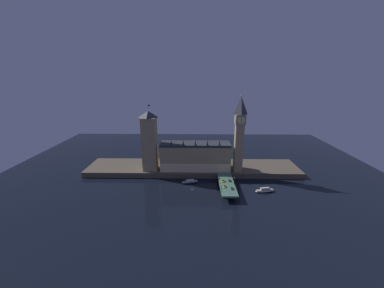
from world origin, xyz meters
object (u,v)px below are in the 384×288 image
at_px(victoria_tower, 150,141).
at_px(pedestrian_near_rail, 221,187).
at_px(clock_tower, 239,132).
at_px(boat_downstream, 265,190).
at_px(car_northbound_trail, 225,186).
at_px(car_southbound_trail, 229,180).
at_px(street_lamp_mid, 234,180).
at_px(car_northbound_lead, 223,181).
at_px(street_lamp_near, 222,187).
at_px(street_lamp_far, 218,173).
at_px(boat_upstream, 190,182).
at_px(pedestrian_mid_walk, 234,184).
at_px(car_southbound_lead, 232,188).

xyz_separation_m(victoria_tower, pedestrian_near_rail, (67.48, -42.67, -28.39)).
distance_m(clock_tower, boat_downstream, 58.44).
height_order(car_northbound_trail, car_southbound_trail, car_southbound_trail).
xyz_separation_m(car_southbound_trail, street_lamp_mid, (3.32, -4.76, 3.02)).
relative_size(car_northbound_lead, pedestrian_near_rail, 2.49).
bearing_deg(street_lamp_near, car_southbound_trail, 64.85).
distance_m(victoria_tower, street_lamp_far, 74.21).
bearing_deg(car_northbound_lead, pedestrian_near_rail, -102.41).
bearing_deg(street_lamp_near, street_lamp_mid, 49.75).
distance_m(clock_tower, boat_upstream, 66.87).
relative_size(clock_tower, victoria_tower, 1.14).
height_order(clock_tower, street_lamp_near, clock_tower).
bearing_deg(clock_tower, boat_downstream, -61.65).
xyz_separation_m(car_southbound_trail, pedestrian_near_rail, (-8.75, -13.99, 0.21)).
distance_m(car_southbound_trail, street_lamp_mid, 6.54).
distance_m(pedestrian_near_rail, pedestrian_mid_walk, 12.96).
relative_size(pedestrian_mid_walk, boat_upstream, 0.11).
bearing_deg(car_northbound_trail, clock_tower, 65.40).
bearing_deg(boat_downstream, pedestrian_near_rail, -171.61).
height_order(pedestrian_mid_walk, street_lamp_near, street_lamp_near).
bearing_deg(car_southbound_trail, victoria_tower, 159.38).
distance_m(clock_tower, pedestrian_mid_walk, 51.87).
relative_size(car_southbound_lead, boat_downstream, 0.24).
bearing_deg(car_northbound_lead, car_southbound_trail, 7.19).
xyz_separation_m(victoria_tower, car_northbound_trail, (70.39, -40.39, -28.71)).
distance_m(victoria_tower, car_southbound_trail, 86.32).
height_order(clock_tower, boat_downstream, clock_tower).
relative_size(clock_tower, pedestrian_near_rail, 42.23).
distance_m(car_northbound_trail, street_lamp_near, 9.14).
height_order(victoria_tower, street_lamp_far, victoria_tower).
bearing_deg(clock_tower, victoria_tower, 178.09).
xyz_separation_m(street_lamp_near, street_lamp_mid, (12.46, 14.72, -0.38)).
bearing_deg(victoria_tower, boat_downstream, -19.25).
distance_m(victoria_tower, car_southbound_lead, 92.58).
relative_size(car_northbound_lead, car_southbound_lead, 1.06).
relative_size(car_northbound_lead, boat_downstream, 0.25).
bearing_deg(boat_upstream, street_lamp_mid, -18.11).
relative_size(car_northbound_lead, street_lamp_mid, 0.74).
height_order(victoria_tower, boat_upstream, victoria_tower).
bearing_deg(pedestrian_near_rail, car_southbound_trail, 57.98).
bearing_deg(car_southbound_lead, victoria_tower, 150.00).
bearing_deg(street_lamp_near, boat_upstream, 134.09).
bearing_deg(car_northbound_lead, boat_upstream, 163.69).
bearing_deg(victoria_tower, street_lamp_far, -15.59).
bearing_deg(boat_downstream, street_lamp_mid, 172.32).
bearing_deg(car_southbound_lead, pedestrian_near_rail, 171.32).
distance_m(car_southbound_trail, street_lamp_near, 21.79).
bearing_deg(clock_tower, street_lamp_mid, -104.70).
height_order(car_northbound_lead, car_northbound_trail, car_northbound_lead).
bearing_deg(pedestrian_near_rail, street_lamp_far, 90.96).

